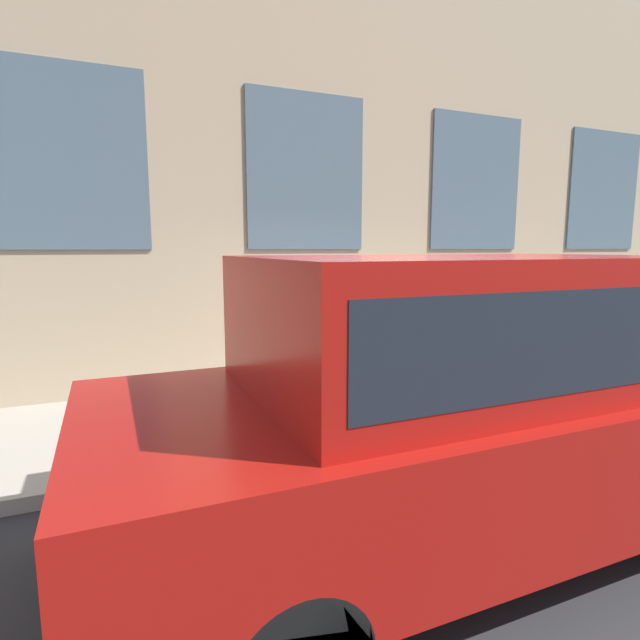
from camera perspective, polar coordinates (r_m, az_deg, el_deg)
name	(u,v)px	position (r m, az deg, el deg)	size (l,w,h in m)	color
ground_plane	(399,446)	(5.34, 9.02, -14.01)	(80.00, 80.00, 0.00)	#2D2D30
sidewalk	(345,404)	(6.36, 2.82, -9.58)	(2.56, 60.00, 0.13)	#A8A093
building_facade	(302,140)	(7.52, -2.05, 19.90)	(0.33, 40.00, 7.07)	tan
fire_hydrant	(354,385)	(5.39, 3.89, -7.39)	(0.36, 0.46, 0.84)	red
person	(285,345)	(5.17, -4.03, -2.82)	(0.36, 0.24, 1.49)	#998466
parked_truck_red_near	(459,384)	(3.56, 15.56, -7.08)	(2.02, 4.74, 1.96)	black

